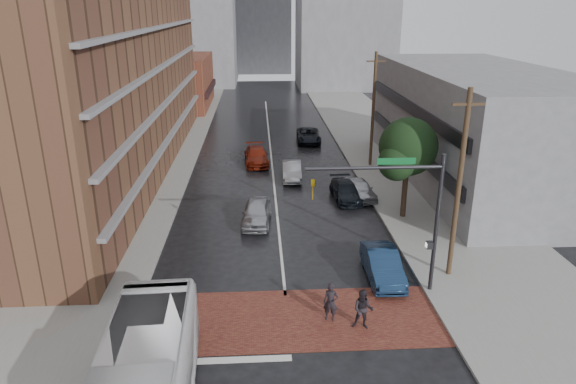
{
  "coord_description": "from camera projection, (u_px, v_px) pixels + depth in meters",
  "views": [
    {
      "loc": [
        -1.18,
        -19.68,
        13.59
      ],
      "look_at": [
        0.46,
        8.0,
        3.5
      ],
      "focal_mm": 32.0,
      "sensor_mm": 36.0,
      "label": 1
    }
  ],
  "objects": [
    {
      "name": "ground",
      "position": [
        288.0,
        325.0,
        23.17
      ],
      "size": [
        160.0,
        160.0,
        0.0
      ],
      "primitive_type": "plane",
      "color": "black",
      "rests_on": "ground"
    },
    {
      "name": "signal_mast",
      "position": [
        409.0,
        205.0,
        24.22
      ],
      "size": [
        6.5,
        0.3,
        7.2
      ],
      "color": "#2D2D33",
      "rests_on": "ground"
    },
    {
      "name": "distant_tower_center",
      "position": [
        262.0,
        14.0,
        108.18
      ],
      "size": [
        12.0,
        10.0,
        24.0
      ],
      "primitive_type": "cube",
      "color": "gray",
      "rests_on": "ground"
    },
    {
      "name": "pedestrian_b",
      "position": [
        363.0,
        310.0,
        22.67
      ],
      "size": [
        1.08,
        0.94,
        1.89
      ],
      "primitive_type": "imported",
      "rotation": [
        0.0,
        0.0,
        -0.28
      ],
      "color": "black",
      "rests_on": "ground"
    },
    {
      "name": "apartment_block",
      "position": [
        92.0,
        0.0,
        40.12
      ],
      "size": [
        10.0,
        44.0,
        28.0
      ],
      "primitive_type": "cube",
      "color": "brown",
      "rests_on": "ground"
    },
    {
      "name": "pedestrian_a",
      "position": [
        331.0,
        302.0,
        23.27
      ],
      "size": [
        0.77,
        0.62,
        1.85
      ],
      "primitive_type": "imported",
      "rotation": [
        0.0,
        0.0,
        -0.3
      ],
      "color": "black",
      "rests_on": "ground"
    },
    {
      "name": "car_travel_c",
      "position": [
        256.0,
        156.0,
        46.58
      ],
      "size": [
        2.38,
        5.22,
        1.48
      ],
      "primitive_type": "imported",
      "rotation": [
        0.0,
        0.0,
        0.06
      ],
      "color": "maroon",
      "rests_on": "ground"
    },
    {
      "name": "sidewalk_west",
      "position": [
        144.0,
        166.0,
        45.96
      ],
      "size": [
        9.0,
        90.0,
        0.15
      ],
      "primitive_type": "cube",
      "color": "gray",
      "rests_on": "ground"
    },
    {
      "name": "utility_pole_near",
      "position": [
        459.0,
        185.0,
        25.65
      ],
      "size": [
        1.6,
        0.26,
        10.0
      ],
      "color": "#473321",
      "rests_on": "ground"
    },
    {
      "name": "utility_pole_far",
      "position": [
        373.0,
        109.0,
        44.42
      ],
      "size": [
        1.6,
        0.26,
        10.0
      ],
      "color": "#473321",
      "rests_on": "ground"
    },
    {
      "name": "crosswalk",
      "position": [
        288.0,
        319.0,
        23.64
      ],
      "size": [
        14.0,
        5.0,
        0.02
      ],
      "primitive_type": "cube",
      "color": "brown",
      "rests_on": "ground"
    },
    {
      "name": "building_east",
      "position": [
        478.0,
        126.0,
        41.31
      ],
      "size": [
        11.0,
        26.0,
        9.0
      ],
      "primitive_type": "cube",
      "color": "gray",
      "rests_on": "ground"
    },
    {
      "name": "car_parked_near",
      "position": [
        382.0,
        265.0,
        26.95
      ],
      "size": [
        1.68,
        4.69,
        1.54
      ],
      "primitive_type": "imported",
      "rotation": [
        0.0,
        0.0,
        -0.01
      ],
      "color": "#142A48",
      "rests_on": "ground"
    },
    {
      "name": "car_parked_mid",
      "position": [
        346.0,
        191.0,
        37.99
      ],
      "size": [
        2.1,
        4.65,
        1.32
      ],
      "primitive_type": "imported",
      "rotation": [
        0.0,
        0.0,
        0.06
      ],
      "color": "black",
      "rests_on": "ground"
    },
    {
      "name": "car_parked_far",
      "position": [
        360.0,
        189.0,
        38.29
      ],
      "size": [
        2.32,
        4.38,
        1.42
      ],
      "primitive_type": "imported",
      "rotation": [
        0.0,
        0.0,
        0.16
      ],
      "color": "#ADAFB5",
      "rests_on": "ground"
    },
    {
      "name": "car_travel_a",
      "position": [
        257.0,
        212.0,
        33.8
      ],
      "size": [
        2.19,
        4.63,
        1.53
      ],
      "primitive_type": "imported",
      "rotation": [
        0.0,
        0.0,
        -0.09
      ],
      "color": "#ABADB3",
      "rests_on": "ground"
    },
    {
      "name": "sidewalk_east",
      "position": [
        397.0,
        162.0,
        47.24
      ],
      "size": [
        9.0,
        90.0,
        0.15
      ],
      "primitive_type": "cube",
      "color": "gray",
      "rests_on": "ground"
    },
    {
      "name": "suv_travel",
      "position": [
        309.0,
        135.0,
        54.05
      ],
      "size": [
        2.59,
        5.29,
        1.45
      ],
      "primitive_type": "imported",
      "rotation": [
        0.0,
        0.0,
        -0.04
      ],
      "color": "black",
      "rests_on": "ground"
    },
    {
      "name": "street_tree",
      "position": [
        408.0,
        150.0,
        33.31
      ],
      "size": [
        4.2,
        4.1,
        6.9
      ],
      "color": "#332319",
      "rests_on": "ground"
    },
    {
      "name": "car_travel_b",
      "position": [
        292.0,
        171.0,
        42.47
      ],
      "size": [
        1.66,
        4.42,
        1.44
      ],
      "primitive_type": "imported",
      "rotation": [
        0.0,
        0.0,
        -0.03
      ],
      "color": "#A9ACB1",
      "rests_on": "ground"
    },
    {
      "name": "storefront_west",
      "position": [
        180.0,
        82.0,
        71.96
      ],
      "size": [
        8.0,
        16.0,
        7.0
      ],
      "primitive_type": "cube",
      "color": "brown",
      "rests_on": "ground"
    }
  ]
}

